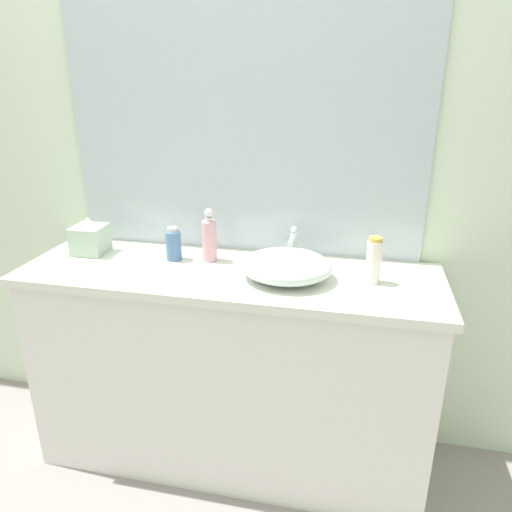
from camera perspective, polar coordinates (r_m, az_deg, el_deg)
bathroom_wall_rear at (r=2.07m, az=-3.80°, el=11.74°), size 6.00×0.06×2.60m
vanity_counter at (r=2.09m, az=-3.09°, el=-13.30°), size 1.65×0.52×0.91m
wall_mirror_panel at (r=1.99m, az=-1.63°, el=17.92°), size 1.48×0.01×1.24m
sink_basin at (r=1.79m, az=3.62°, el=-1.18°), size 0.35×0.31×0.10m
faucet at (r=1.93m, az=4.42°, el=1.57°), size 0.03×0.13×0.14m
soap_dispenser at (r=1.95m, az=-5.58°, el=2.06°), size 0.06×0.06×0.22m
lotion_bottle at (r=1.79m, az=13.88°, el=-0.55°), size 0.06×0.06×0.18m
perfume_bottle at (r=1.99m, az=-9.83°, el=1.33°), size 0.06×0.06×0.14m
tissue_box at (r=2.16m, az=-19.24°, el=2.05°), size 0.14×0.14×0.16m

